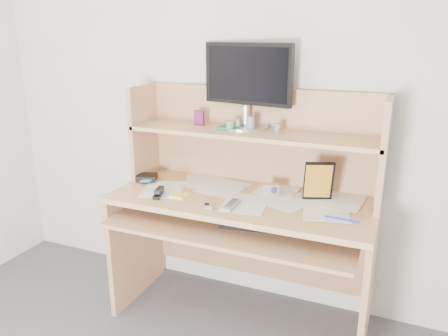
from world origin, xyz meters
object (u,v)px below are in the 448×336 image
at_px(keyboard, 260,224).
at_px(game_case, 319,181).
at_px(tv_remote, 231,205).
at_px(monitor, 247,83).
at_px(desk, 246,202).

height_order(keyboard, game_case, game_case).
distance_m(keyboard, tv_remote, 0.18).
xyz_separation_m(game_case, monitor, (-0.45, 0.14, 0.47)).
xyz_separation_m(desk, keyboard, (0.14, -0.19, -0.03)).
xyz_separation_m(tv_remote, game_case, (0.38, 0.25, 0.10)).
distance_m(keyboard, game_case, 0.38).
bearing_deg(game_case, tv_remote, -166.83).
height_order(tv_remote, game_case, game_case).
bearing_deg(monitor, game_case, -7.08).
bearing_deg(monitor, desk, -57.85).
height_order(keyboard, monitor, monitor).
xyz_separation_m(desk, tv_remote, (0.00, -0.23, 0.07)).
height_order(desk, keyboard, desk).
bearing_deg(keyboard, desk, 117.84).
bearing_deg(desk, game_case, 3.10).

